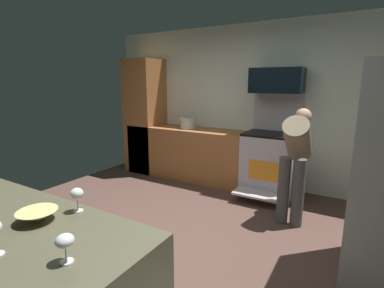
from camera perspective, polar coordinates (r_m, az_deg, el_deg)
name	(u,v)px	position (r m, az deg, el deg)	size (l,w,h in m)	color
ground_plane	(168,244)	(3.26, -4.90, -19.28)	(5.20, 4.80, 0.02)	brown
wall_back	(248,106)	(4.89, 11.03, 7.41)	(5.20, 0.12, 2.60)	silver
lower_cabinet_run	(190,153)	(5.09, -0.35, -1.90)	(2.40, 0.60, 0.90)	#A66637
cabinet_column	(145,117)	(5.55, -9.29, 5.43)	(0.60, 0.60, 2.10)	#A66637
oven_range	(270,161)	(4.52, 15.32, -3.36)	(0.76, 0.95, 1.53)	#C0B9C0
microwave	(277,81)	(4.45, 16.54, 12.03)	(0.74, 0.38, 0.36)	black
person_cook	(296,156)	(3.67, 19.97, -2.21)	(0.31, 0.65, 1.37)	#4A4A4A
counter_island	(7,286)	(2.30, -32.96, -22.62)	(1.98, 0.80, 0.90)	#504D39
mixing_bowl_large	(38,216)	(1.93, -28.42, -12.48)	(0.23, 0.23, 0.06)	#DEC578
wine_glass_near	(77,194)	(1.93, -21.98, -9.31)	(0.08, 0.08, 0.15)	silver
wine_glass_mid	(65,242)	(1.45, -24.03, -17.37)	(0.08, 0.08, 0.14)	silver
stock_pot	(188,123)	(5.00, -0.79, 4.17)	(0.28, 0.28, 0.18)	#BBC1BC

